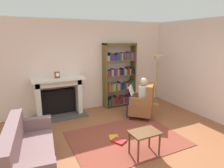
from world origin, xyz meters
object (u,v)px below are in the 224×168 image
Objects in this scene: mantel_clock at (57,75)px; side_table at (145,135)px; bookshelf at (120,76)px; fireplace at (59,96)px; sofa_floral at (28,155)px; armchair_reading at (143,103)px; floor_lamp at (157,64)px; seated_reader at (139,96)px.

mantel_clock is 0.29× the size of side_table.
fireplace is at bearing -178.99° from bookshelf.
mantel_clock is at bearing -16.84° from sofa_floral.
bookshelf reaches higher than mantel_clock.
mantel_clock is 0.08× the size of bookshelf.
fireplace reaches higher than armchair_reading.
floor_lamp is at bearing -6.81° from mantel_clock.
seated_reader is at bearing 59.35° from side_table.
sofa_floral is 4.52m from floor_lamp.
floor_lamp is (4.02, 1.77, 1.06)m from sofa_floral.
fireplace is 2.26m from seated_reader.
floor_lamp is (1.09, 0.63, 0.76)m from seated_reader.
bookshelf reaches higher than seated_reader.
side_table is at bearing -132.44° from floor_lamp.
fireplace is at bearing -76.49° from seated_reader.
mantel_clock is at bearing -176.11° from bookshelf.
seated_reader is (0.00, -1.14, -0.37)m from bookshelf.
seated_reader is 0.70× the size of floor_lamp.
fireplace is 0.81× the size of sofa_floral.
fireplace is 2.01m from bookshelf.
mantel_clock is at bearing 173.19° from floor_lamp.
bookshelf is (1.99, 0.14, -0.22)m from mantel_clock.
floor_lamp reaches higher than mantel_clock.
sofa_floral is at bearing -142.20° from bookshelf.
armchair_reading is at bearing -27.43° from mantel_clock.
armchair_reading reaches higher than sofa_floral.
seated_reader is at bearing -89.77° from bookshelf.
sofa_floral is at bearing -26.17° from seated_reader.
fireplace is 8.79× the size of mantel_clock.
floor_lamp is at bearing -59.42° from sofa_floral.
bookshelf is 1.26m from floor_lamp.
mantel_clock is 2.48m from armchair_reading.
seated_reader reaches higher than armchair_reading.
seated_reader is 1.47m from floor_lamp.
floor_lamp is at bearing 168.23° from armchair_reading.
sofa_floral is (-3.02, -1.06, -0.10)m from armchair_reading.
bookshelf reaches higher than side_table.
armchair_reading is (0.09, -1.22, -0.56)m from bookshelf.
armchair_reading is 1.81m from side_table.
seated_reader is (-0.09, 0.08, 0.20)m from armchair_reading.
seated_reader reaches higher than sofa_floral.
armchair_reading is 0.59× the size of floor_lamp.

